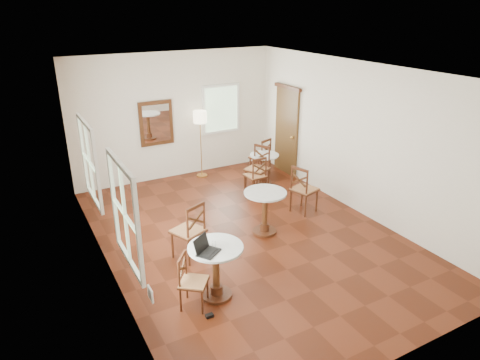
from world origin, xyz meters
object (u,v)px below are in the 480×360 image
(laptop, at_px, (206,249))
(floor_lamp, at_px, (200,121))
(chair_back_b, at_px, (258,168))
(mouse, at_px, (205,244))
(chair_near_a, at_px, (189,231))
(chair_mid_b, at_px, (304,189))
(cafe_table_mid, at_px, (265,208))
(navy_mug, at_px, (199,244))
(water_glass, at_px, (214,245))
(cafe_table_near, at_px, (216,266))
(chair_back_a, at_px, (261,157))
(power_adapter, at_px, (209,316))
(cafe_table_back, at_px, (264,165))
(chair_near_b, at_px, (192,282))
(chair_mid_a, at_px, (256,176))

(laptop, bearing_deg, floor_lamp, 32.26)
(chair_back_b, bearing_deg, mouse, -69.44)
(chair_near_a, height_order, laptop, laptop)
(chair_mid_b, height_order, mouse, chair_mid_b)
(laptop, bearing_deg, cafe_table_mid, 2.56)
(navy_mug, xyz_separation_m, water_glass, (0.18, -0.12, 0.00))
(cafe_table_near, height_order, chair_back_a, chair_back_a)
(navy_mug, height_order, water_glass, water_glass)
(floor_lamp, height_order, power_adapter, floor_lamp)
(cafe_table_back, bearing_deg, chair_near_b, -133.88)
(chair_mid_b, height_order, power_adapter, chair_mid_b)
(cafe_table_near, height_order, chair_back_b, chair_back_b)
(chair_near_b, height_order, chair_back_a, chair_back_a)
(cafe_table_back, distance_m, water_glass, 4.51)
(chair_near_a, height_order, power_adapter, chair_near_a)
(chair_near_a, bearing_deg, cafe_table_mid, 162.01)
(cafe_table_mid, height_order, floor_lamp, floor_lamp)
(chair_back_a, bearing_deg, chair_mid_a, 31.44)
(cafe_table_mid, bearing_deg, water_glass, -141.50)
(chair_mid_b, relative_size, navy_mug, 8.38)
(chair_near_a, bearing_deg, chair_mid_a, -166.05)
(chair_near_a, bearing_deg, chair_back_b, -164.76)
(chair_near_a, bearing_deg, chair_mid_b, 167.57)
(chair_near_a, bearing_deg, water_glass, 61.95)
(cafe_table_back, height_order, mouse, mouse)
(chair_mid_a, bearing_deg, navy_mug, 44.37)
(chair_near_a, relative_size, chair_back_a, 1.08)
(chair_back_b, relative_size, mouse, 9.65)
(laptop, relative_size, water_glass, 4.03)
(laptop, xyz_separation_m, mouse, (0.07, 0.18, -0.04))
(cafe_table_near, relative_size, chair_near_b, 1.03)
(floor_lamp, height_order, water_glass, floor_lamp)
(cafe_table_mid, relative_size, mouse, 7.90)
(chair_near_b, height_order, chair_back_b, chair_back_b)
(cafe_table_mid, bearing_deg, laptop, -142.89)
(navy_mug, bearing_deg, chair_near_a, 75.20)
(cafe_table_near, bearing_deg, chair_near_a, 86.53)
(chair_back_a, xyz_separation_m, mouse, (-3.23, -3.76, 0.39))
(chair_near_a, xyz_separation_m, floor_lamp, (1.70, 3.34, 0.88))
(cafe_table_near, height_order, chair_near_a, chair_near_a)
(cafe_table_back, height_order, power_adapter, cafe_table_back)
(chair_near_a, xyz_separation_m, chair_mid_b, (2.71, 0.51, -0.01))
(cafe_table_near, bearing_deg, floor_lamp, 68.47)
(chair_mid_a, relative_size, chair_back_b, 0.89)
(cafe_table_back, bearing_deg, chair_mid_a, -137.21)
(chair_back_a, xyz_separation_m, navy_mug, (-3.32, -3.77, 0.41))
(laptop, distance_m, navy_mug, 0.17)
(cafe_table_mid, xyz_separation_m, power_adapter, (-1.92, -1.67, -0.49))
(cafe_table_mid, height_order, chair_near_a, chair_near_a)
(cafe_table_back, xyz_separation_m, navy_mug, (-3.10, -3.27, 0.44))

